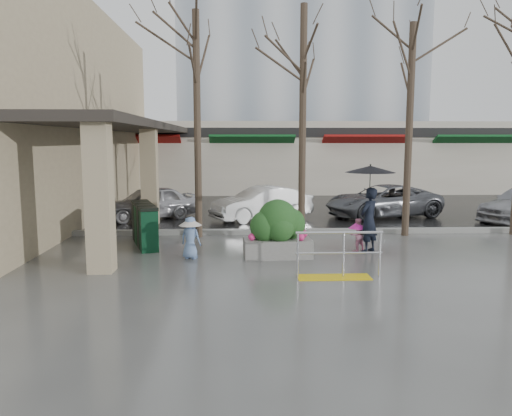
{
  "coord_description": "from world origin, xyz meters",
  "views": [
    {
      "loc": [
        -0.81,
        -11.74,
        2.98
      ],
      "look_at": [
        -0.34,
        0.62,
        1.3
      ],
      "focal_mm": 35.0,
      "sensor_mm": 36.0,
      "label": 1
    }
  ],
  "objects": [
    {
      "name": "ground",
      "position": [
        0.0,
        0.0,
        0.0
      ],
      "size": [
        120.0,
        120.0,
        0.0
      ],
      "primitive_type": "plane",
      "color": "#51514F",
      "rests_on": "ground"
    },
    {
      "name": "curb",
      "position": [
        0.0,
        4.0,
        0.07
      ],
      "size": [
        120.0,
        0.3,
        0.15
      ],
      "primitive_type": "cube",
      "color": "gray",
      "rests_on": "ground"
    },
    {
      "name": "car_c",
      "position": [
        4.9,
        7.44,
        0.63
      ],
      "size": [
        4.93,
        3.22,
        1.26
      ],
      "primitive_type": "imported",
      "rotation": [
        0.0,
        0.0,
        -1.3
      ],
      "color": "slate",
      "rests_on": "ground"
    },
    {
      "name": "near_building",
      "position": [
        -9.0,
        8.0,
        4.0
      ],
      "size": [
        6.0,
        18.0,
        8.0
      ],
      "primitive_type": "cube",
      "color": "tan",
      "rests_on": "ground"
    },
    {
      "name": "street_asphalt",
      "position": [
        0.0,
        22.0,
        0.01
      ],
      "size": [
        120.0,
        36.0,
        0.01
      ],
      "primitive_type": "cube",
      "color": "black",
      "rests_on": "ground"
    },
    {
      "name": "tree_west",
      "position": [
        -2.0,
        3.6,
        5.08
      ],
      "size": [
        3.2,
        3.2,
        6.8
      ],
      "color": "#382B21",
      "rests_on": "ground"
    },
    {
      "name": "child_blue",
      "position": [
        -1.99,
        0.71,
        0.64
      ],
      "size": [
        0.61,
        0.58,
        1.08
      ],
      "rotation": [
        0.0,
        0.0,
        2.76
      ],
      "color": "#6C8BC0",
      "rests_on": "ground"
    },
    {
      "name": "pillar_back",
      "position": [
        -3.9,
        6.0,
        1.75
      ],
      "size": [
        0.55,
        0.55,
        3.5
      ],
      "primitive_type": "cube",
      "color": "tan",
      "rests_on": "ground"
    },
    {
      "name": "canopy_slab",
      "position": [
        -4.8,
        8.0,
        3.62
      ],
      "size": [
        2.8,
        18.0,
        0.25
      ],
      "primitive_type": "cube",
      "color": "#2D2823",
      "rests_on": "pillar_front"
    },
    {
      "name": "planter",
      "position": [
        0.23,
        0.81,
        0.71
      ],
      "size": [
        1.76,
        1.02,
        1.5
      ],
      "rotation": [
        0.0,
        0.0,
        0.06
      ],
      "color": "gray",
      "rests_on": "ground"
    },
    {
      "name": "tree_midwest",
      "position": [
        1.2,
        3.6,
        5.23
      ],
      "size": [
        3.2,
        3.2,
        7.0
      ],
      "color": "#382B21",
      "rests_on": "ground"
    },
    {
      "name": "storefront_row",
      "position": [
        2.0,
        17.97,
        2.01
      ],
      "size": [
        34.0,
        6.74,
        4.0
      ],
      "color": "beige",
      "rests_on": "ground"
    },
    {
      "name": "office_tower",
      "position": [
        4.0,
        30.0,
        12.5
      ],
      "size": [
        18.0,
        12.0,
        25.0
      ],
      "primitive_type": "cube",
      "color": "#8C99A8",
      "rests_on": "ground"
    },
    {
      "name": "woman",
      "position": [
        2.71,
        1.29,
        1.43
      ],
      "size": [
        1.33,
        1.33,
        2.36
      ],
      "rotation": [
        0.0,
        0.0,
        3.91
      ],
      "color": "black",
      "rests_on": "ground"
    },
    {
      "name": "tree_mideast",
      "position": [
        4.5,
        3.6,
        4.86
      ],
      "size": [
        3.2,
        3.2,
        6.5
      ],
      "color": "#382B21",
      "rests_on": "ground"
    },
    {
      "name": "handrail",
      "position": [
        1.36,
        -1.2,
        0.38
      ],
      "size": [
        1.9,
        0.5,
        1.03
      ],
      "color": "yellow",
      "rests_on": "ground"
    },
    {
      "name": "news_boxes",
      "position": [
        -3.45,
        2.36,
        0.6
      ],
      "size": [
        1.13,
        2.2,
        1.21
      ],
      "rotation": [
        0.0,
        0.0,
        0.32
      ],
      "color": "#0C371F",
      "rests_on": "ground"
    },
    {
      "name": "car_a",
      "position": [
        -4.17,
        7.19,
        0.63
      ],
      "size": [
        3.96,
        3.08,
        1.26
      ],
      "primitive_type": "imported",
      "rotation": [
        0.0,
        0.0,
        -1.07
      ],
      "color": "silver",
      "rests_on": "ground"
    },
    {
      "name": "car_b",
      "position": [
        0.12,
        6.83,
        0.63
      ],
      "size": [
        4.02,
        2.88,
        1.26
      ],
      "primitive_type": "imported",
      "rotation": [
        0.0,
        0.0,
        -1.11
      ],
      "color": "silver",
      "rests_on": "ground"
    },
    {
      "name": "pillar_front",
      "position": [
        -3.9,
        -0.5,
        1.75
      ],
      "size": [
        0.55,
        0.55,
        3.5
      ],
      "primitive_type": "cube",
      "color": "tan",
      "rests_on": "ground"
    },
    {
      "name": "child_pink",
      "position": [
        2.43,
        1.38,
        0.51
      ],
      "size": [
        0.53,
        0.47,
        0.9
      ],
      "rotation": [
        0.0,
        0.0,
        3.51
      ],
      "color": "pink",
      "rests_on": "ground"
    }
  ]
}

